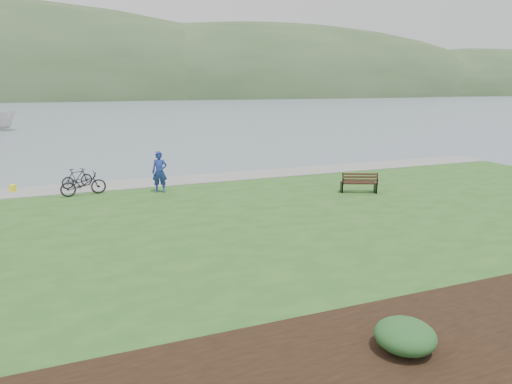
{
  "coord_description": "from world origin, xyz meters",
  "views": [
    {
      "loc": [
        -6.76,
        -15.14,
        5.04
      ],
      "look_at": [
        -0.92,
        -0.36,
        1.3
      ],
      "focal_mm": 32.0,
      "sensor_mm": 36.0,
      "label": 1
    }
  ],
  "objects_px": {
    "person": "(159,168)",
    "sailboat": "(1,130)",
    "park_bench": "(359,182)",
    "bicycle_a": "(83,184)"
  },
  "relations": [
    {
      "from": "park_bench",
      "to": "person",
      "type": "distance_m",
      "value": 8.8
    },
    {
      "from": "park_bench",
      "to": "bicycle_a",
      "type": "height_order",
      "value": "bicycle_a"
    },
    {
      "from": "bicycle_a",
      "to": "person",
      "type": "bearing_deg",
      "value": -110.58
    },
    {
      "from": "bicycle_a",
      "to": "sailboat",
      "type": "distance_m",
      "value": 40.37
    },
    {
      "from": "park_bench",
      "to": "bicycle_a",
      "type": "relative_size",
      "value": 0.87
    },
    {
      "from": "park_bench",
      "to": "bicycle_a",
      "type": "xyz_separation_m",
      "value": [
        -11.3,
        3.98,
        0.02
      ]
    },
    {
      "from": "park_bench",
      "to": "bicycle_a",
      "type": "distance_m",
      "value": 11.98
    },
    {
      "from": "person",
      "to": "sailboat",
      "type": "xyz_separation_m",
      "value": [
        -11.27,
        40.17,
        -1.47
      ]
    },
    {
      "from": "park_bench",
      "to": "sailboat",
      "type": "distance_m",
      "value": 47.65
    },
    {
      "from": "park_bench",
      "to": "sailboat",
      "type": "xyz_separation_m",
      "value": [
        -19.38,
        43.52,
        -0.87
      ]
    }
  ]
}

